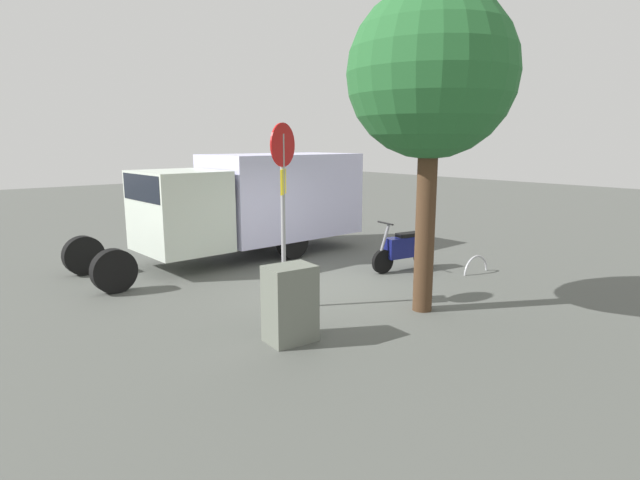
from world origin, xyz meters
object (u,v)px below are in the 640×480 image
at_px(motorcycle, 405,248).
at_px(street_tree, 431,76).
at_px(stop_sign, 283,187).
at_px(box_truck_near, 251,199).
at_px(utility_cabinet, 290,304).
at_px(bike_rack_hoop, 476,273).

height_order(motorcycle, street_tree, street_tree).
bearing_deg(stop_sign, street_tree, 137.90).
relative_size(box_truck_near, motorcycle, 4.21).
xyz_separation_m(motorcycle, street_tree, (2.01, 2.19, 3.58)).
relative_size(street_tree, utility_cabinet, 4.68).
distance_m(motorcycle, stop_sign, 4.27).
distance_m(utility_cabinet, bike_rack_hoop, 5.85).
bearing_deg(street_tree, utility_cabinet, -6.99).
distance_m(street_tree, bike_rack_hoop, 5.21).
bearing_deg(bike_rack_hoop, box_truck_near, -57.68).
relative_size(utility_cabinet, bike_rack_hoop, 1.40).
distance_m(box_truck_near, motorcycle, 4.24).
xyz_separation_m(motorcycle, bike_rack_hoop, (-1.06, 1.27, -0.52)).
xyz_separation_m(box_truck_near, bike_rack_hoop, (-3.07, 4.85, -1.53)).
relative_size(motorcycle, street_tree, 0.32).
bearing_deg(box_truck_near, bike_rack_hoop, 120.04).
xyz_separation_m(utility_cabinet, bike_rack_hoop, (-5.79, -0.60, -0.59)).
height_order(box_truck_near, street_tree, street_tree).
distance_m(stop_sign, utility_cabinet, 2.29).
bearing_deg(bike_rack_hoop, utility_cabinet, 5.87).
relative_size(box_truck_near, stop_sign, 2.27).
relative_size(motorcycle, stop_sign, 0.54).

